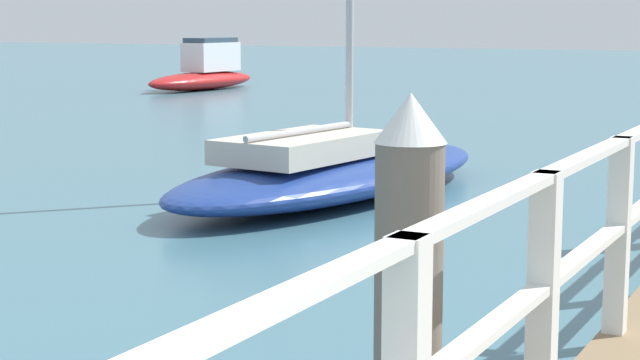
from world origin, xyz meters
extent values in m
cube|color=silver|center=(-1.12, 3.89, 1.05)|extent=(0.12, 0.12, 1.14)
cube|color=silver|center=(-1.12, 5.43, 1.05)|extent=(0.12, 0.12, 1.14)
cylinder|color=#6B6056|center=(-1.50, 3.25, 0.90)|extent=(0.28, 0.28, 1.80)
cone|color=white|center=(-1.50, 3.25, 1.90)|extent=(0.29, 0.29, 0.20)
ellipsoid|color=navy|center=(-6.03, 11.51, 0.28)|extent=(2.94, 6.51, 0.57)
cylinder|color=#B2B2B7|center=(-6.12, 10.73, 0.92)|extent=(0.34, 2.20, 0.08)
cube|color=beige|center=(-6.12, 10.76, 0.72)|extent=(1.50, 2.40, 0.30)
ellipsoid|color=red|center=(-19.45, 28.15, 0.30)|extent=(1.70, 5.28, 0.59)
cube|color=white|center=(-19.42, 28.67, 1.06)|extent=(1.04, 2.13, 0.94)
cube|color=#334756|center=(-19.42, 28.67, 1.61)|extent=(0.97, 1.92, 0.16)
camera|label=1|loc=(0.12, -0.57, 2.28)|focal=58.78mm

